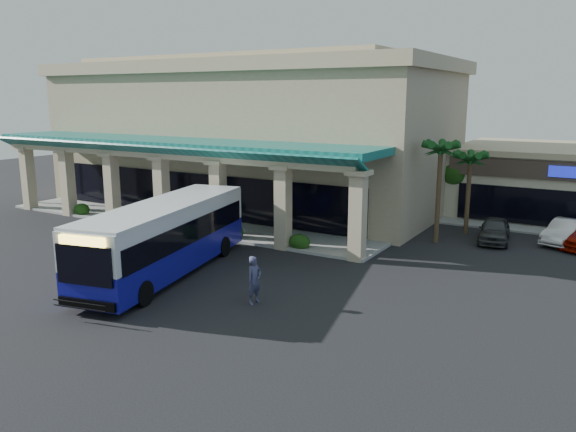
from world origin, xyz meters
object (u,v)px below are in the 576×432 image
Objects in this scene: transit_bus at (166,239)px; car_silver at (494,230)px; car_white at (566,232)px; pedestrian at (254,280)px.

car_silver is at bearing 37.35° from transit_bus.
transit_bus is at bearing -120.60° from car_white.
transit_bus is 22.75m from car_white.
pedestrian is 0.47× the size of car_white.
transit_bus is 6.16× the size of pedestrian.
transit_bus is at bearing -138.31° from car_silver.
car_white is at bearing -20.20° from pedestrian.
car_silver reaches higher than car_white.
pedestrian is 0.48× the size of car_silver.
pedestrian is at bearing -120.43° from car_silver.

